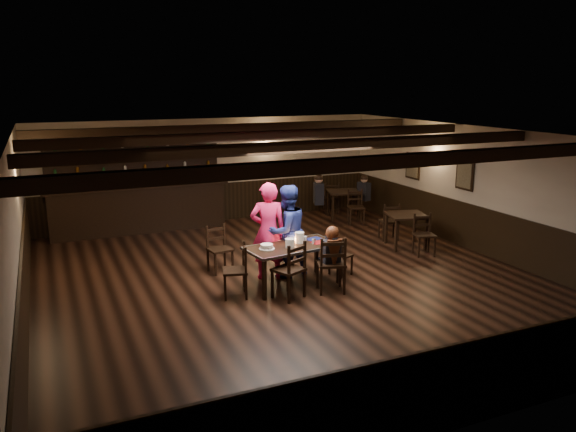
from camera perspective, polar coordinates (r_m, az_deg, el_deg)
name	(u,v)px	position (r m, az deg, el deg)	size (l,w,h in m)	color
ground	(289,279)	(10.60, 0.09, -6.43)	(10.00, 10.00, 0.00)	black
room_shell	(289,187)	(10.18, 0.06, 2.92)	(9.02, 10.02, 2.71)	#BFB59E
dining_table	(292,249)	(10.09, 0.43, -3.41)	(1.78, 1.06, 0.75)	black
chair_near_left	(292,266)	(9.49, 0.44, -5.10)	(0.61, 0.60, 1.01)	black
chair_near_right	(332,260)	(9.77, 4.49, -4.51)	(0.59, 0.58, 1.02)	black
chair_end_left	(240,266)	(9.65, -4.94, -5.10)	(0.52, 0.53, 0.93)	black
chair_end_right	(339,253)	(10.70, 5.17, -3.73)	(0.45, 0.46, 0.78)	black
chair_far_pushed	(218,245)	(10.99, -7.13, -2.91)	(0.48, 0.46, 0.91)	black
woman_pink	(268,231)	(10.41, -2.03, -1.53)	(0.67, 0.44, 1.83)	#FF3481
man_blue	(287,231)	(10.52, -0.13, -1.56)	(0.85, 0.67, 1.76)	navy
seated_person	(332,248)	(9.78, 4.46, -3.26)	(0.31, 0.46, 0.76)	black
cake	(267,247)	(9.86, -2.17, -3.15)	(0.28, 0.28, 0.09)	white
plate_stack_a	(290,243)	(9.94, 0.19, -2.75)	(0.17, 0.17, 0.16)	white
plate_stack_b	(300,237)	(10.21, 1.18, -2.19)	(0.17, 0.17, 0.20)	white
tea_light	(293,242)	(10.20, 0.51, -2.65)	(0.04, 0.04, 0.06)	#A5A8AD
salt_shaker	(313,241)	(10.17, 2.55, -2.58)	(0.04, 0.04, 0.09)	silver
pepper_shaker	(315,241)	(10.22, 2.73, -2.52)	(0.04, 0.04, 0.09)	#A5A8AD
drink_glass	(305,239)	(10.29, 1.73, -2.34)	(0.07, 0.07, 0.10)	silver
menu_red	(320,242)	(10.28, 3.24, -2.66)	(0.31, 0.22, 0.00)	maroon
menu_blue	(314,239)	(10.50, 2.63, -2.31)	(0.29, 0.21, 0.00)	#0F164E
bar_counter	(138,202)	(14.27, -14.97, 1.37)	(4.37, 0.70, 2.20)	black
back_table_a	(406,219)	(12.73, 11.93, -0.26)	(1.01, 1.01, 0.75)	black
back_table_b	(343,195)	(15.17, 5.64, 2.18)	(1.05, 1.05, 0.75)	black
bg_patron_left	(319,189)	(14.75, 3.13, 2.75)	(0.35, 0.44, 0.80)	black
bg_patron_right	(364,188)	(15.36, 7.73, 2.88)	(0.27, 0.38, 0.70)	black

